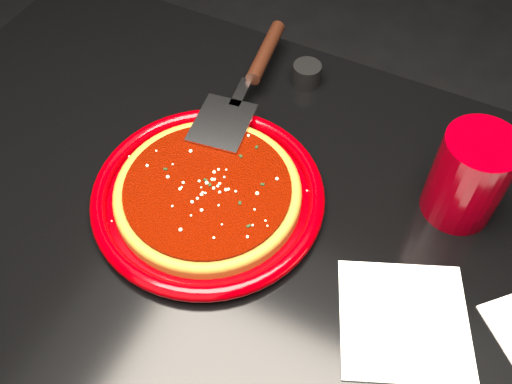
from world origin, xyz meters
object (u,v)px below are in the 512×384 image
plate (208,195)px  cup (469,177)px  ramekin (307,74)px  pizza_server (247,83)px  table (247,342)px

plate → cup: 0.35m
ramekin → pizza_server: bearing=-127.4°
plate → ramekin: 0.29m
table → pizza_server: size_ratio=3.50×
table → plate: size_ratio=3.67×
pizza_server → ramekin: (0.07, 0.09, -0.02)m
pizza_server → cup: size_ratio=2.52×
table → ramekin: 0.51m
plate → cup: size_ratio=2.41×
table → ramekin: (-0.05, 0.32, 0.39)m
table → cup: size_ratio=8.82×
pizza_server → cup: bearing=-17.2°
ramekin → table: bearing=-81.8°
pizza_server → ramekin: size_ratio=7.33×
table → pizza_server: pizza_server is taller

